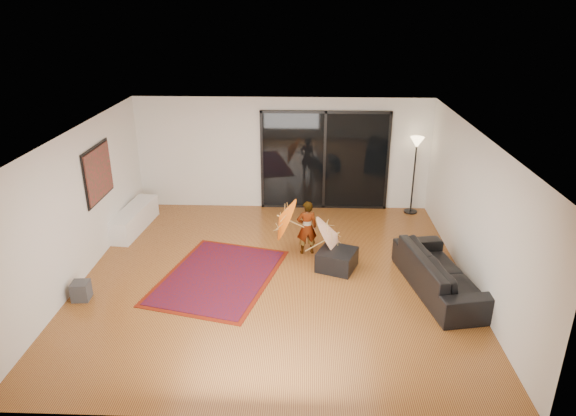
{
  "coord_description": "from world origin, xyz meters",
  "views": [
    {
      "loc": [
        0.57,
        -8.32,
        4.78
      ],
      "look_at": [
        0.23,
        0.69,
        1.1
      ],
      "focal_mm": 32.0,
      "sensor_mm": 36.0,
      "label": 1
    }
  ],
  "objects_px": {
    "child": "(307,228)",
    "ottoman": "(337,260)",
    "sofa": "(441,272)",
    "media_console": "(134,219)"
  },
  "relations": [
    {
      "from": "media_console",
      "to": "sofa",
      "type": "distance_m",
      "value": 6.64
    },
    {
      "from": "media_console",
      "to": "sofa",
      "type": "bearing_deg",
      "value": -15.54
    },
    {
      "from": "sofa",
      "to": "ottoman",
      "type": "xyz_separation_m",
      "value": [
        -1.78,
        0.71,
        -0.16
      ]
    },
    {
      "from": "media_console",
      "to": "sofa",
      "type": "relative_size",
      "value": 0.75
    },
    {
      "from": "sofa",
      "to": "child",
      "type": "height_order",
      "value": "child"
    },
    {
      "from": "child",
      "to": "media_console",
      "type": "bearing_deg",
      "value": -25.96
    },
    {
      "from": "child",
      "to": "ottoman",
      "type": "bearing_deg",
      "value": 121.39
    },
    {
      "from": "media_console",
      "to": "sofa",
      "type": "height_order",
      "value": "sofa"
    },
    {
      "from": "ottoman",
      "to": "child",
      "type": "xyz_separation_m",
      "value": [
        -0.58,
        0.63,
        0.37
      ]
    },
    {
      "from": "media_console",
      "to": "child",
      "type": "height_order",
      "value": "child"
    }
  ]
}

